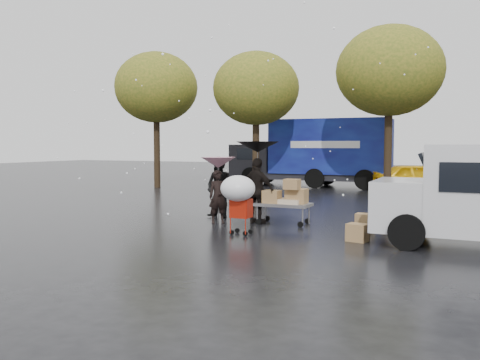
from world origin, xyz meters
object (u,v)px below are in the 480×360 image
at_px(vendor_cart, 286,198).
at_px(yellow_taxi, 417,178).
at_px(shopping_cart, 238,192).
at_px(person_pink, 218,197).
at_px(person_black, 257,191).
at_px(blue_truck, 315,153).

bearing_deg(vendor_cart, yellow_taxi, 77.83).
bearing_deg(shopping_cart, vendor_cart, 77.09).
bearing_deg(person_pink, person_black, -17.03).
xyz_separation_m(person_pink, blue_truck, (-1.07, 13.36, 1.01)).
relative_size(person_black, yellow_taxi, 0.46).
bearing_deg(person_black, vendor_cart, -156.28).
bearing_deg(person_pink, vendor_cart, -22.04).
height_order(person_black, blue_truck, blue_truck).
bearing_deg(shopping_cart, blue_truck, 99.14).
bearing_deg(yellow_taxi, shopping_cart, 148.32).
bearing_deg(shopping_cart, person_black, 99.07).
distance_m(person_pink, blue_truck, 13.44).
xyz_separation_m(person_black, yellow_taxi, (3.20, 11.30, -0.24)).
xyz_separation_m(person_black, blue_truck, (-2.09, 12.94, 0.84)).
height_order(vendor_cart, shopping_cart, shopping_cart).
relative_size(person_pink, person_black, 0.81).
distance_m(person_black, shopping_cart, 1.98).
bearing_deg(person_black, yellow_taxi, -92.48).
height_order(person_black, yellow_taxi, person_black).
bearing_deg(person_pink, blue_truck, 55.33).
relative_size(vendor_cart, yellow_taxi, 0.38).
relative_size(person_pink, vendor_cart, 0.98).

